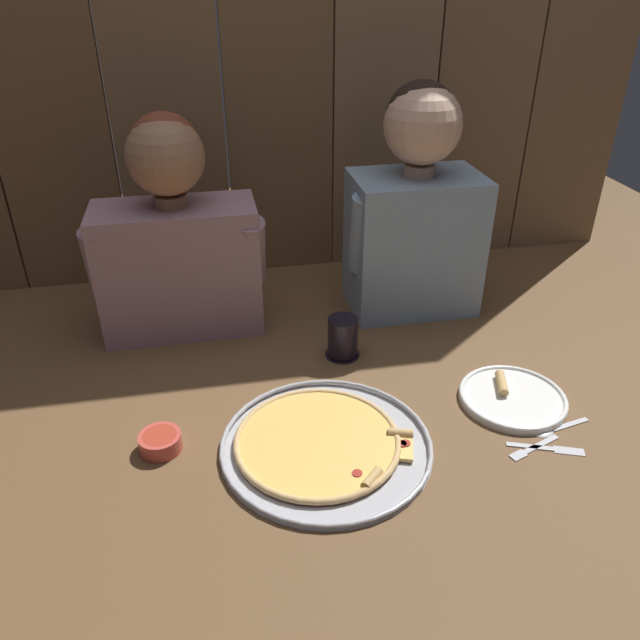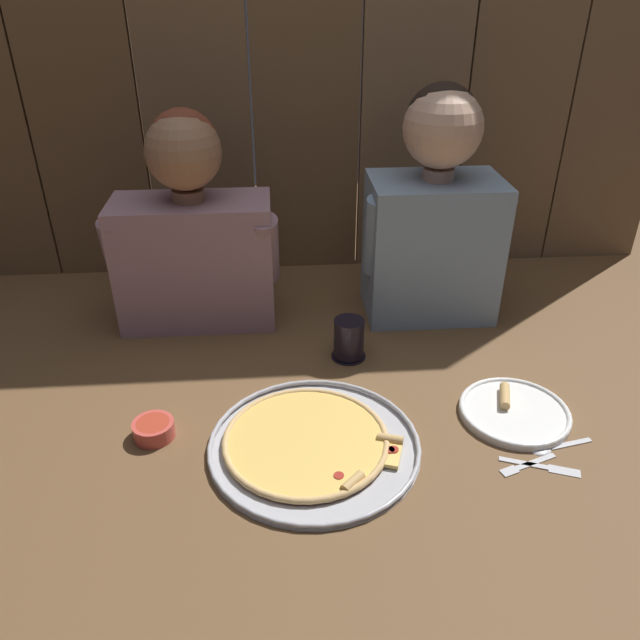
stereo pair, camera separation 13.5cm
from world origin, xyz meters
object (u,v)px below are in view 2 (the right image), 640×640
dinner_plate (514,411)px  diner_left (192,231)px  pizza_tray (311,443)px  diner_right (435,213)px  dipping_bowl (154,429)px  drinking_glass (349,339)px

dinner_plate → diner_left: diner_left is taller
pizza_tray → dinner_plate: (0.45, 0.07, -0.00)m
diner_right → dipping_bowl: bearing=-144.4°
pizza_tray → drinking_glass: (0.12, 0.33, 0.04)m
dinner_plate → diner_right: bearing=100.4°
diner_right → diner_left: bearing=-180.0°
drinking_glass → diner_right: bearing=42.2°
diner_left → diner_right: diner_right is taller
diner_left → diner_right: bearing=0.0°
pizza_tray → diner_left: size_ratio=0.77×
drinking_glass → diner_left: (-0.39, 0.22, 0.21)m
dinner_plate → diner_right: size_ratio=0.39×
diner_right → dinner_plate: bearing=-79.6°
drinking_glass → diner_right: size_ratio=0.17×
drinking_glass → diner_right: (0.25, 0.23, 0.24)m
drinking_glass → diner_right: 0.41m
diner_left → diner_right: (0.63, 0.00, 0.03)m
pizza_tray → dinner_plate: dinner_plate is taller
pizza_tray → dinner_plate: bearing=8.6°
diner_left → diner_right: size_ratio=0.92×
dinner_plate → dipping_bowl: dipping_bowl is taller
pizza_tray → dipping_bowl: (-0.33, 0.06, 0.01)m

